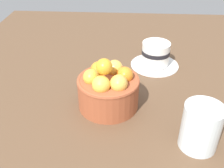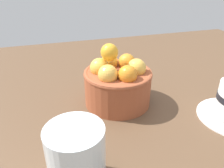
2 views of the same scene
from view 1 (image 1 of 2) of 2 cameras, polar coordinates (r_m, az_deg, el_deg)
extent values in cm
cube|color=brown|center=(63.91, -0.75, -6.03)|extent=(134.88, 96.66, 4.15)
cylinder|color=#9E4C2D|center=(60.45, -0.79, -1.84)|extent=(13.85, 13.85, 7.26)
torus|color=#9E4C2D|center=(58.65, -0.81, 0.73)|extent=(14.05, 14.05, 1.00)
sphere|color=gold|center=(57.79, -4.49, 1.48)|extent=(3.68, 3.68, 3.68)
sphere|color=gold|center=(55.17, -2.36, -0.14)|extent=(3.91, 3.91, 3.91)
sphere|color=#ECB149|center=(55.53, 1.46, 0.13)|extent=(3.83, 3.83, 3.83)
sphere|color=orange|center=(58.48, 2.80, 1.97)|extent=(3.72, 3.72, 3.72)
sphere|color=#F1B949|center=(60.96, 0.57, 3.42)|extent=(3.92, 3.92, 3.92)
sphere|color=orange|center=(60.63, -2.92, 3.19)|extent=(3.66, 3.66, 3.66)
sphere|color=gold|center=(55.07, -1.71, 3.77)|extent=(3.49, 3.49, 3.49)
cylinder|color=white|center=(79.46, 9.15, 4.19)|extent=(13.98, 13.98, 0.60)
cylinder|color=white|center=(77.79, 9.39, 6.51)|extent=(7.97, 7.97, 6.63)
cylinder|color=black|center=(77.54, 9.42, 6.88)|extent=(8.13, 8.13, 1.19)
cylinder|color=silver|center=(52.64, 18.60, -8.78)|extent=(7.34, 7.34, 9.30)
camera|label=2|loc=(0.52, 46.38, 8.83)|focal=35.34mm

